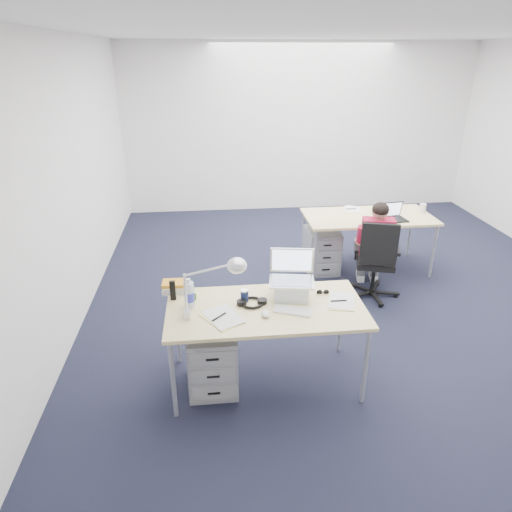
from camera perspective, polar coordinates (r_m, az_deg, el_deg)
The scene contains 24 objects.
floor at distance 5.37m, azimuth 12.24°, elevation -5.57°, with size 7.00×7.00×0.00m, color black.
room at distance 4.78m, azimuth 14.06°, elevation 12.61°, with size 6.02×7.02×2.80m.
desk_near at distance 3.72m, azimuth 1.26°, elevation -7.04°, with size 1.60×0.80×0.73m.
desk_far at distance 5.94m, azimuth 13.86°, elevation 4.50°, with size 1.60×0.80×0.73m.
office_chair at distance 5.40m, azimuth 14.50°, elevation -2.35°, with size 0.75×0.75×0.96m.
seated_person at distance 5.43m, azimuth 14.56°, elevation 1.21°, with size 0.41×0.64×1.12m.
drawer_pedestal_near at distance 3.93m, azimuth -5.45°, elevation -12.52°, with size 0.40×0.50×0.55m, color #9FA0A4.
drawer_pedestal_far at distance 5.95m, azimuth 8.21°, elevation 0.75°, with size 0.40×0.50×0.55m, color #9FA0A4.
silver_laptop at distance 3.77m, azimuth 4.50°, elevation -2.54°, with size 0.37×0.29×0.39m, color silver, non-canonical shape.
wireless_keyboard at distance 3.65m, azimuth 4.64°, elevation -6.82°, with size 0.30×0.12×0.01m, color white.
computer_mouse at distance 3.58m, azimuth 1.22°, elevation -7.24°, with size 0.06×0.10×0.04m, color white.
headphones at distance 3.73m, azimuth -0.51°, elevation -5.76°, with size 0.25×0.19×0.04m, color black, non-canonical shape.
can_koozie at distance 3.76m, azimuth -1.45°, elevation -4.96°, with size 0.06×0.06×0.11m, color #162045.
water_bottle at distance 3.67m, azimuth -8.36°, elevation -4.65°, with size 0.08×0.08×0.26m, color silver.
bear_figurine at distance 3.74m, azimuth -8.13°, elevation -4.85°, with size 0.09×0.07×0.17m, color #2E6F1D, non-canonical shape.
book_stack at distance 3.97m, azimuth -10.21°, elevation -3.80°, with size 0.20×0.15×0.09m, color silver.
cordless_phone at distance 3.83m, azimuth -10.37°, elevation -4.26°, with size 0.05×0.03×0.17m, color black.
papers_left at distance 3.56m, azimuth -4.29°, elevation -7.71°, with size 0.22×0.32×0.01m, color #F5EF8E.
papers_right at distance 3.83m, azimuth 10.57°, elevation -5.63°, with size 0.20×0.29×0.01m, color #F5EF8E.
sunglasses at distance 3.93m, azimuth 8.35°, elevation -4.52°, with size 0.11×0.05×0.02m, color black, non-canonical shape.
desk_lamp at distance 3.48m, azimuth -6.34°, elevation -3.94°, with size 0.44×0.16×0.50m, color silver, non-canonical shape.
dark_laptop at distance 5.80m, azimuth 16.96°, elevation 5.30°, with size 0.30×0.29×0.22m, color black, non-canonical shape.
far_cup at distance 6.24m, azimuth 20.11°, elevation 5.64°, with size 0.08×0.08×0.11m, color white.
far_papers at distance 6.11m, azimuth 11.94°, elevation 5.70°, with size 0.19×0.28×0.01m, color white.
Camera 1 is at (-1.62, -4.40, 2.61)m, focal length 32.00 mm.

